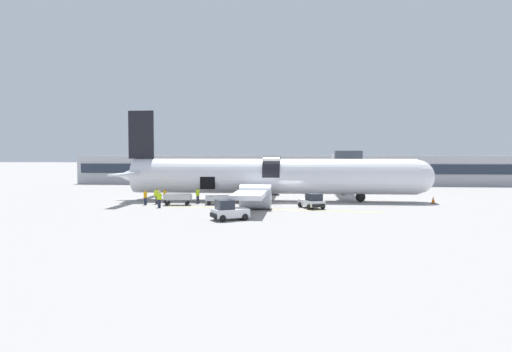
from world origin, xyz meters
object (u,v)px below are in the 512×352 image
at_px(ground_crew_helper, 159,199).
at_px(baggage_cart_loading, 179,199).
at_px(ground_crew_loader_b, 145,197).
at_px(ground_crew_supervisor, 157,196).
at_px(airplane, 268,177).
at_px(baggage_tug_lead, 312,202).
at_px(ground_crew_loader_a, 165,195).
at_px(baggage_cart_queued, 218,200).
at_px(ground_crew_driver, 198,195).
at_px(baggage_tug_mid, 229,211).

bearing_deg(ground_crew_helper, baggage_cart_loading, 61.10).
bearing_deg(ground_crew_loader_b, ground_crew_supervisor, 45.84).
bearing_deg(ground_crew_helper, airplane, 36.15).
bearing_deg(baggage_tug_lead, ground_crew_supervisor, 171.65).
height_order(airplane, ground_crew_helper, airplane).
distance_m(ground_crew_loader_a, ground_crew_helper, 4.73).
xyz_separation_m(airplane, baggage_cart_queued, (-5.10, -4.18, -2.30)).
height_order(baggage_tug_lead, ground_crew_loader_a, ground_crew_loader_a).
bearing_deg(airplane, ground_crew_loader_b, -157.05).
bearing_deg(baggage_cart_loading, baggage_cart_queued, 14.33).
distance_m(baggage_tug_lead, ground_crew_driver, 12.94).
xyz_separation_m(ground_crew_driver, ground_crew_helper, (-2.98, -4.37, -0.01)).
distance_m(airplane, baggage_tug_lead, 8.71).
relative_size(ground_crew_loader_b, ground_crew_helper, 0.95).
bearing_deg(baggage_cart_queued, ground_crew_helper, -147.08).
bearing_deg(ground_crew_driver, baggage_cart_queued, -19.30).
bearing_deg(baggage_tug_mid, airplane, 82.25).
bearing_deg(ground_crew_loader_b, ground_crew_driver, 21.77).
height_order(ground_crew_loader_b, ground_crew_driver, ground_crew_driver).
bearing_deg(baggage_tug_lead, baggage_cart_queued, 164.85).
distance_m(airplane, baggage_cart_queued, 6.98).
relative_size(baggage_tug_lead, baggage_cart_loading, 0.87).
xyz_separation_m(airplane, ground_crew_loader_b, (-12.76, -5.40, -1.93)).
height_order(baggage_cart_queued, ground_crew_loader_a, ground_crew_loader_a).
xyz_separation_m(baggage_cart_queued, ground_crew_loader_b, (-7.66, -1.23, 0.38)).
height_order(airplane, baggage_tug_lead, airplane).
distance_m(airplane, baggage_cart_loading, 10.76).
height_order(baggage_cart_loading, baggage_cart_queued, baggage_cart_loading).
relative_size(ground_crew_loader_a, ground_crew_helper, 0.92).
bearing_deg(airplane, baggage_tug_mid, -97.75).
relative_size(baggage_cart_queued, ground_crew_helper, 2.15).
xyz_separation_m(ground_crew_loader_b, ground_crew_helper, (2.24, -2.28, 0.05)).
distance_m(baggage_tug_mid, baggage_cart_queued, 11.89).
relative_size(baggage_cart_loading, ground_crew_supervisor, 2.24).
height_order(baggage_tug_mid, ground_crew_supervisor, ground_crew_supervisor).
height_order(baggage_tug_lead, ground_crew_driver, ground_crew_driver).
relative_size(baggage_cart_loading, baggage_cart_queued, 1.07).
xyz_separation_m(baggage_tug_lead, ground_crew_driver, (-12.44, 3.56, 0.25)).
bearing_deg(airplane, ground_crew_supervisor, -159.45).
xyz_separation_m(baggage_tug_lead, baggage_tug_mid, (-7.03, -8.81, 0.07)).
bearing_deg(ground_crew_loader_b, airplane, 22.95).
distance_m(ground_crew_driver, ground_crew_helper, 5.29).
bearing_deg(baggage_tug_lead, ground_crew_loader_a, 166.67).
height_order(airplane, baggage_cart_loading, airplane).
distance_m(airplane, ground_crew_helper, 13.16).
height_order(baggage_tug_mid, ground_crew_driver, ground_crew_driver).
distance_m(airplane, ground_crew_supervisor, 12.76).
distance_m(baggage_tug_lead, baggage_tug_mid, 11.27).
xyz_separation_m(airplane, baggage_cart_loading, (-9.15, -5.21, -2.17)).
relative_size(baggage_tug_mid, ground_crew_driver, 1.94).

